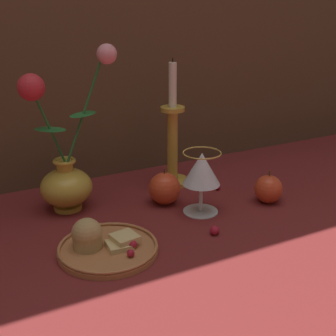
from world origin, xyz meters
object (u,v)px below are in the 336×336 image
at_px(vase, 65,169).
at_px(apple_near_glass, 165,188).
at_px(candlestick, 172,143).
at_px(plate_with_pastries, 103,244).
at_px(apple_beside_vase, 268,189).
at_px(wine_glass, 202,171).

bearing_deg(vase, apple_near_glass, -19.31).
distance_m(vase, candlestick, 0.28).
height_order(plate_with_pastries, apple_beside_vase, apple_beside_vase).
xyz_separation_m(apple_beside_vase, apple_near_glass, (-0.21, 0.10, 0.00)).
xyz_separation_m(wine_glass, candlestick, (0.02, 0.17, 0.01)).
distance_m(vase, apple_beside_vase, 0.46).
xyz_separation_m(vase, apple_near_glass, (0.20, -0.07, -0.06)).
bearing_deg(apple_beside_vase, candlestick, 124.77).
relative_size(wine_glass, apple_near_glass, 1.63).
height_order(vase, apple_near_glass, vase).
bearing_deg(wine_glass, plate_with_pastries, -165.79).
bearing_deg(candlestick, apple_near_glass, -126.42).
distance_m(plate_with_pastries, apple_beside_vase, 0.41).
height_order(vase, wine_glass, vase).
xyz_separation_m(vase, wine_glass, (0.25, -0.15, -0.00)).
bearing_deg(wine_glass, apple_beside_vase, -9.51).
distance_m(wine_glass, candlestick, 0.18).
xyz_separation_m(plate_with_pastries, apple_beside_vase, (0.41, 0.04, 0.02)).
bearing_deg(plate_with_pastries, candlestick, 41.13).
xyz_separation_m(vase, plate_with_pastries, (0.00, -0.21, -0.08)).
bearing_deg(vase, wine_glass, -30.19).
bearing_deg(wine_glass, vase, 149.81).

